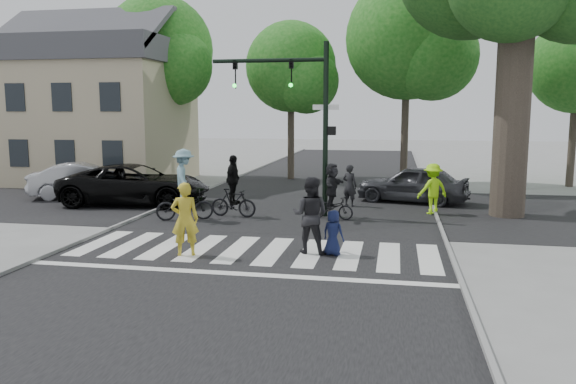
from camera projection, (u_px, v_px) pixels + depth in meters
name	position (u px, v px, depth m)	size (l,w,h in m)	color
ground	(245.00, 260.00, 13.93)	(120.00, 120.00, 0.00)	gray
road_stem	(285.00, 221.00, 18.79)	(10.00, 70.00, 0.01)	black
road_cross	(300.00, 207.00, 21.71)	(70.00, 10.00, 0.01)	black
curb_left	(144.00, 215.00, 19.73)	(0.10, 70.00, 0.10)	gray
curb_right	(440.00, 226.00, 17.84)	(0.10, 70.00, 0.10)	gray
crosswalk	(252.00, 253.00, 14.58)	(10.00, 3.85, 0.01)	silver
traffic_signal	(301.00, 104.00, 19.33)	(4.45, 0.29, 6.00)	black
bg_tree_0	(81.00, 66.00, 31.18)	(5.46, 5.20, 8.97)	brown
bg_tree_1	(162.00, 54.00, 29.66)	(6.09, 5.80, 9.80)	brown
bg_tree_2	(295.00, 71.00, 29.58)	(5.04, 4.80, 8.40)	brown
bg_tree_3	(414.00, 42.00, 26.97)	(6.30, 6.00, 10.20)	brown
house	(102.00, 109.00, 29.13)	(8.40, 8.10, 8.82)	tan
pedestrian_woman	(185.00, 219.00, 14.25)	(0.69, 0.45, 1.90)	gold
pedestrian_child	(333.00, 233.00, 14.32)	(0.58, 0.38, 1.18)	#101739
pedestrian_adult	(310.00, 215.00, 14.51)	(0.97, 0.76, 2.00)	black
cyclist_left	(184.00, 190.00, 18.91)	(2.02, 1.42, 2.42)	black
cyclist_mid	(233.00, 192.00, 19.53)	(1.69, 1.04, 2.17)	black
cyclist_right	(332.00, 194.00, 19.12)	(1.58, 1.47, 1.92)	black
car_suv	(135.00, 184.00, 22.11)	(2.66, 5.77, 1.60)	black
car_silver	(85.00, 180.00, 23.90)	(1.57, 4.49, 1.48)	#ACACB1
car_grey	(413.00, 184.00, 22.64)	(1.77, 4.41, 1.50)	#303136
bystander_hivis	(433.00, 189.00, 20.07)	(1.17, 0.68, 1.82)	#A8FF12
bystander_dark	(350.00, 185.00, 21.69)	(0.60, 0.39, 1.63)	black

